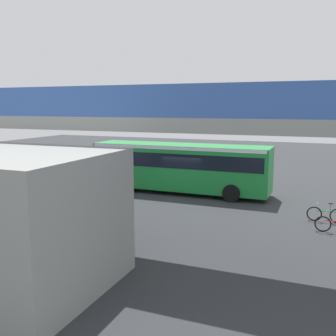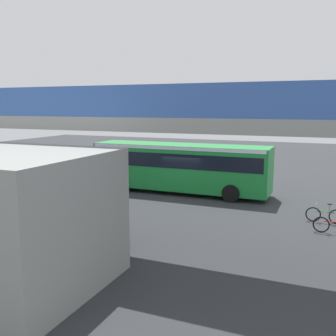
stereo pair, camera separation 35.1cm
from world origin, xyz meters
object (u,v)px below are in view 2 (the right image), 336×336
object	(u,v)px
bicycle_red	(334,226)
bicycle_green	(325,215)
traffic_sign	(167,155)
city_bus	(180,164)
parked_van	(29,178)

from	to	relation	value
bicycle_red	bicycle_green	world-z (taller)	same
bicycle_red	traffic_sign	size ratio (longest dim) A/B	0.63
city_bus	parked_van	distance (m)	9.44
bicycle_green	parked_van	bearing A→B (deg)	4.53
traffic_sign	bicycle_red	bearing A→B (deg)	142.51
parked_van	bicycle_green	distance (m)	16.99
parked_van	bicycle_green	world-z (taller)	parked_van
city_bus	bicycle_green	bearing A→B (deg)	158.44
bicycle_green	bicycle_red	bearing A→B (deg)	103.82
city_bus	bicycle_red	bearing A→B (deg)	151.06
bicycle_green	traffic_sign	size ratio (longest dim) A/B	0.63
city_bus	traffic_sign	world-z (taller)	city_bus
parked_van	traffic_sign	bearing A→B (deg)	-121.72
parked_van	bicycle_red	size ratio (longest dim) A/B	2.71
bicycle_red	bicycle_green	size ratio (longest dim) A/B	1.00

